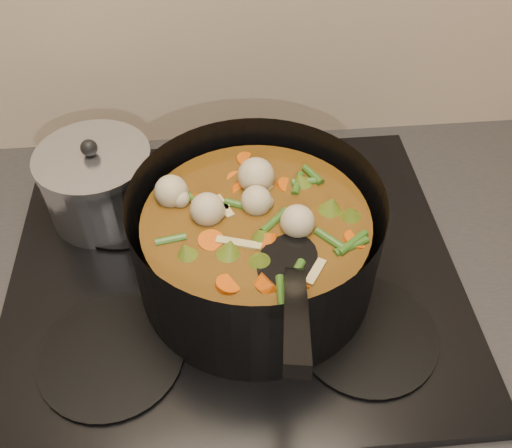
{
  "coord_description": "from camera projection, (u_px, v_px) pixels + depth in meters",
  "views": [
    {
      "loc": [
        -0.02,
        1.42,
        1.56
      ],
      "look_at": [
        0.03,
        1.9,
        1.04
      ],
      "focal_mm": 40.0,
      "sensor_mm": 36.0,
      "label": 1
    }
  ],
  "objects": [
    {
      "name": "counter",
      "position": [
        241.0,
        414.0,
        1.15
      ],
      "size": [
        2.64,
        0.64,
        0.91
      ],
      "color": "brown",
      "rests_on": "ground"
    },
    {
      "name": "stockpot",
      "position": [
        256.0,
        244.0,
        0.73
      ],
      "size": [
        0.4,
        0.47,
        0.23
      ],
      "rotation": [
        0.0,
        0.0,
        -0.35
      ],
      "color": "black",
      "rests_on": "stovetop"
    },
    {
      "name": "saucepan",
      "position": [
        99.0,
        183.0,
        0.84
      ],
      "size": [
        0.17,
        0.17,
        0.14
      ],
      "rotation": [
        0.0,
        0.0,
        -0.12
      ],
      "color": "silver",
      "rests_on": "stovetop"
    },
    {
      "name": "stovetop",
      "position": [
        234.0,
        269.0,
        0.81
      ],
      "size": [
        0.62,
        0.54,
        0.03
      ],
      "color": "black",
      "rests_on": "counter"
    }
  ]
}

